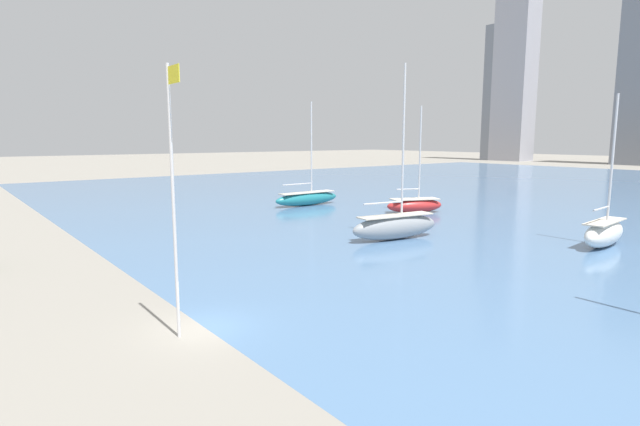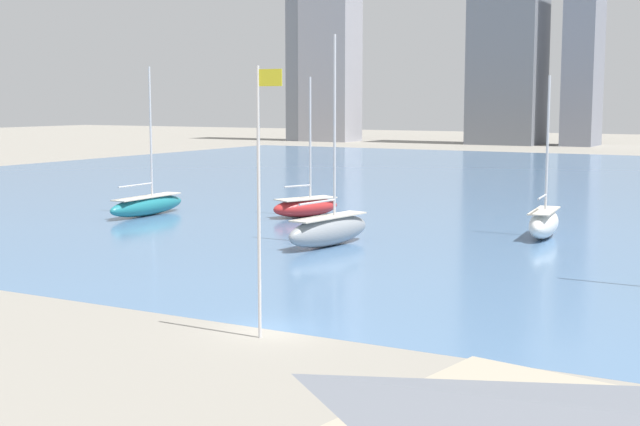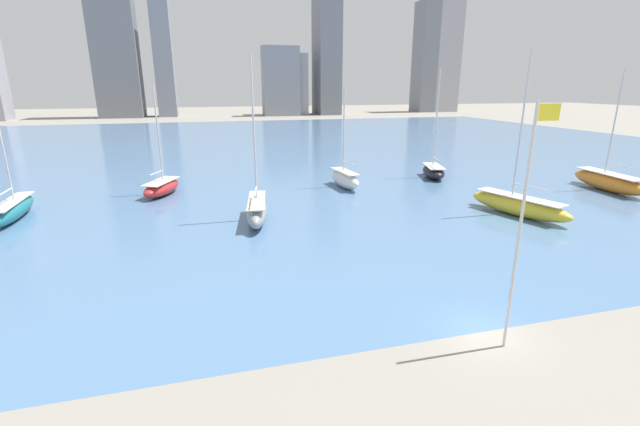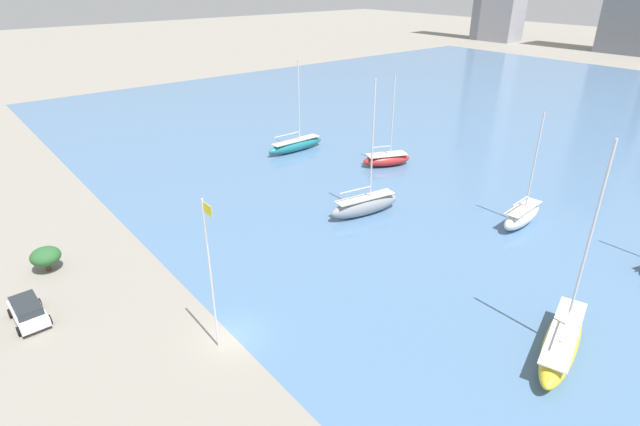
{
  "view_description": "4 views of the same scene",
  "coord_description": "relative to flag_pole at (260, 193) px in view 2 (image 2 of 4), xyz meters",
  "views": [
    {
      "loc": [
        20.26,
        -9.11,
        8.54
      ],
      "look_at": [
        -7.04,
        12.05,
        3.33
      ],
      "focal_mm": 28.0,
      "sensor_mm": 36.0,
      "label": 1
    },
    {
      "loc": [
        20.52,
        -32.56,
        10.06
      ],
      "look_at": [
        -5.23,
        13.84,
        3.37
      ],
      "focal_mm": 50.0,
      "sensor_mm": 36.0,
      "label": 2
    },
    {
      "loc": [
        -13.0,
        -16.32,
        12.07
      ],
      "look_at": [
        -4.98,
        13.3,
        2.9
      ],
      "focal_mm": 24.0,
      "sensor_mm": 36.0,
      "label": 3
    },
    {
      "loc": [
        26.44,
        -13.14,
        24.05
      ],
      "look_at": [
        -5.46,
        12.55,
        4.14
      ],
      "focal_mm": 28.0,
      "sensor_mm": 36.0,
      "label": 4
    }
  ],
  "objects": [
    {
      "name": "ground_plane",
      "position": [
        -0.31,
        1.33,
        -6.25
      ],
      "size": [
        500.0,
        500.0,
        0.0
      ],
      "primitive_type": "plane",
      "color": "gray"
    },
    {
      "name": "harbor_water",
      "position": [
        -0.31,
        71.33,
        -6.24
      ],
      "size": [
        180.0,
        140.0,
        0.0
      ],
      "color": "#4C7099",
      "rests_on": "ground_plane"
    },
    {
      "name": "flag_pole",
      "position": [
        0.0,
        0.0,
        0.0
      ],
      "size": [
        1.24,
        0.14,
        11.51
      ],
      "color": "silver",
      "rests_on": "ground_plane"
    },
    {
      "name": "sailboat_gray",
      "position": [
        -9.06,
        22.8,
        -5.08
      ],
      "size": [
        3.12,
        8.74,
        14.6
      ],
      "rotation": [
        0.0,
        0.0,
        -0.15
      ],
      "color": "gray",
      "rests_on": "harbor_water"
    },
    {
      "name": "sailboat_teal",
      "position": [
        -31.08,
        29.68,
        -5.28
      ],
      "size": [
        2.12,
        9.74,
        13.04
      ],
      "rotation": [
        0.0,
        0.0,
        0.03
      ],
      "color": "#1E757F",
      "rests_on": "harbor_water"
    },
    {
      "name": "sailboat_red",
      "position": [
        -18.35,
        35.7,
        -5.31
      ],
      "size": [
        4.88,
        7.13,
        12.13
      ],
      "rotation": [
        0.0,
        0.0,
        -0.41
      ],
      "color": "#B72828",
      "rests_on": "harbor_water"
    },
    {
      "name": "sailboat_white",
      "position": [
        3.07,
        33.83,
        -5.11
      ],
      "size": [
        2.57,
        7.13,
        11.93
      ],
      "rotation": [
        0.0,
        0.0,
        0.1
      ],
      "color": "white",
      "rests_on": "harbor_water"
    }
  ]
}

